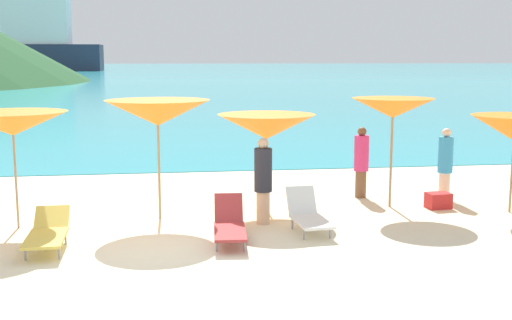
# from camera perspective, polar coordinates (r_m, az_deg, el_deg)

# --- Properties ---
(ground_plane) EXTENTS (50.00, 100.00, 0.30)m
(ground_plane) POSITION_cam_1_polar(r_m,az_deg,el_deg) (20.87, -8.53, -0.41)
(ground_plane) COLOR beige
(ocean_water) EXTENTS (650.00, 440.00, 0.02)m
(ocean_water) POSITION_cam_1_polar(r_m,az_deg,el_deg) (238.19, -8.23, 8.12)
(ocean_water) COLOR #2DADBC
(ocean_water) RESTS_ON ground_plane
(umbrella_3) EXTENTS (2.19, 2.19, 2.24)m
(umbrella_3) POSITION_cam_1_polar(r_m,az_deg,el_deg) (12.87, -20.84, 3.03)
(umbrella_3) COLOR #9E7F59
(umbrella_3) RESTS_ON ground_plane
(umbrella_4) EXTENTS (2.24, 2.24, 2.41)m
(umbrella_4) POSITION_cam_1_polar(r_m,az_deg,el_deg) (12.90, -8.74, 4.16)
(umbrella_4) COLOR #9E7F59
(umbrella_4) RESTS_ON ground_plane
(umbrella_5) EXTENTS (2.11, 2.11, 2.06)m
(umbrella_5) POSITION_cam_1_polar(r_m,az_deg,el_deg) (13.57, 0.93, 2.98)
(umbrella_5) COLOR #9E7F59
(umbrella_5) RESTS_ON ground_plane
(umbrella_6) EXTENTS (1.87, 1.87, 2.39)m
(umbrella_6) POSITION_cam_1_polar(r_m,az_deg,el_deg) (14.12, 12.07, 4.52)
(umbrella_6) COLOR #9E7F59
(umbrella_6) RESTS_ON ground_plane
(lounge_chair_0) EXTENTS (0.66, 1.67, 0.59)m
(lounge_chair_0) POSITION_cam_1_polar(r_m,az_deg,el_deg) (11.54, -18.06, -6.12)
(lounge_chair_0) COLOR #D8BF4C
(lounge_chair_0) RESTS_ON ground_plane
(lounge_chair_2) EXTENTS (0.68, 1.42, 0.76)m
(lounge_chair_2) POSITION_cam_1_polar(r_m,az_deg,el_deg) (12.13, 4.66, -4.86)
(lounge_chair_2) COLOR white
(lounge_chair_2) RESTS_ON ground_plane
(lounge_chair_3) EXTENTS (0.64, 1.59, 0.74)m
(lounge_chair_3) POSITION_cam_1_polar(r_m,az_deg,el_deg) (11.44, -2.37, -5.74)
(lounge_chair_3) COLOR #A53333
(lounge_chair_3) RESTS_ON ground_plane
(beachgoer_0) EXTENTS (0.34, 0.34, 1.66)m
(beachgoer_0) POSITION_cam_1_polar(r_m,az_deg,el_deg) (15.31, 16.49, -0.19)
(beachgoer_0) COLOR beige
(beachgoer_0) RESTS_ON ground_plane
(beachgoer_1) EXTENTS (0.35, 0.35, 1.71)m
(beachgoer_1) POSITION_cam_1_polar(r_m,az_deg,el_deg) (12.50, 0.64, -1.71)
(beachgoer_1) COLOR #DBAA84
(beachgoer_1) RESTS_ON ground_plane
(beachgoer_2) EXTENTS (0.34, 0.34, 1.66)m
(beachgoer_2) POSITION_cam_1_polar(r_m,az_deg,el_deg) (15.12, 9.35, -0.06)
(beachgoer_2) COLOR brown
(beachgoer_2) RESTS_ON ground_plane
(cooler_box) EXTENTS (0.54, 0.42, 0.34)m
(cooler_box) POSITION_cam_1_polar(r_m,az_deg,el_deg) (14.52, 15.91, -3.49)
(cooler_box) COLOR red
(cooler_box) RESTS_ON ground_plane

